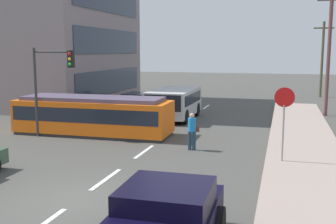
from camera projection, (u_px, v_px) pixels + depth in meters
name	position (u px, v px, depth m)	size (l,w,h in m)	color
ground_plane	(169.00, 134.00, 21.69)	(120.00, 120.00, 0.00)	#484742
sidewalk_curb_right	(307.00, 162.00, 16.04)	(3.20, 36.00, 0.14)	#A18E82
lane_stripe_1	(106.00, 179.00, 14.08)	(0.16, 2.40, 0.01)	silver
lane_stripe_2	(144.00, 152.00, 17.89)	(0.16, 2.40, 0.01)	silver
lane_stripe_3	(189.00, 119.00, 26.33)	(0.16, 2.40, 0.01)	silver
lane_stripe_4	(206.00, 107.00, 32.04)	(0.16, 2.40, 0.01)	silver
corner_building	(31.00, 7.00, 34.00)	(14.28, 14.11, 16.00)	gray
streetcar_tram	(93.00, 115.00, 21.51)	(8.31, 2.63, 2.01)	orange
city_bus	(174.00, 102.00, 26.27)	(2.59, 5.16, 1.92)	#B8B9BB
pedestrian_crossing	(192.00, 129.00, 18.08)	(0.51, 0.36, 1.67)	#1F3649
parked_sedan_mid	(95.00, 111.00, 25.83)	(2.14, 4.60, 1.19)	maroon
parked_sedan_far	(137.00, 100.00, 31.31)	(2.11, 4.34, 1.19)	silver
stop_sign	(284.00, 109.00, 15.61)	(0.76, 0.07, 2.88)	gray
traffic_light_mast	(51.00, 75.00, 20.41)	(2.28, 0.33, 4.54)	#333333
utility_pole_mid	(329.00, 52.00, 27.10)	(1.80, 0.24, 8.30)	brown
utility_pole_far	(322.00, 58.00, 38.27)	(1.80, 0.24, 7.07)	brown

